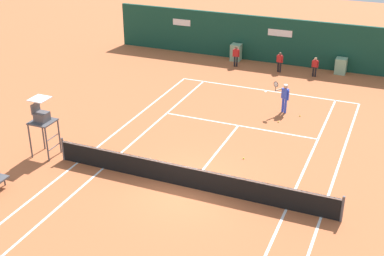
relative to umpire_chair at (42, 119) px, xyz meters
The scene contains 11 objects.
ground_plane 7.24m from the umpire_chair, ahead, with size 80.00×80.00×0.01m.
tennis_net 7.12m from the umpire_chair, ahead, with size 12.10×0.10×1.07m.
sponsor_back_wall 18.28m from the umpire_chair, 67.51° to the left, with size 25.00×1.02×3.08m.
umpire_chair is the anchor object (origin of this frame).
player_on_baseline 12.42m from the umpire_chair, 45.45° to the left, with size 0.82×0.63×1.81m.
ball_kid_right_post 16.65m from the umpire_chair, 65.62° to the left, with size 0.44×0.22×1.33m.
ball_kid_centre_post 15.66m from the umpire_chair, 75.50° to the left, with size 0.46×0.21×1.38m.
ball_kid_left_post 17.70m from the umpire_chair, 58.93° to the left, with size 0.42×0.18×1.26m.
tennis_ball_mid_court 13.06m from the umpire_chair, 41.88° to the left, with size 0.07×0.07×0.07m, color #CCE033.
tennis_ball_near_service_line 9.03m from the umpire_chair, 20.17° to the left, with size 0.07×0.07×0.07m, color #CCE033.
tennis_ball_by_sideline 11.65m from the umpire_chair, 40.41° to the left, with size 0.07×0.07×0.07m, color #CCE033.
Camera 1 is at (7.10, -16.54, 11.18)m, focal length 48.89 mm.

